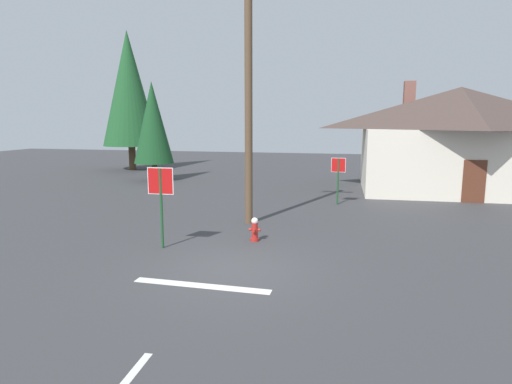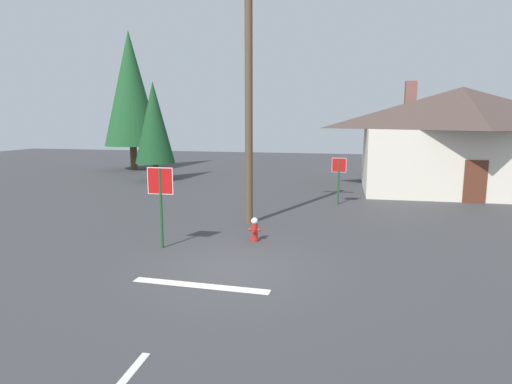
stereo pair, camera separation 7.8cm
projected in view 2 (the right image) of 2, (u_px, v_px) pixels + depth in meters
The scene contains 9 objects.
ground_plane at pixel (233, 270), 11.19m from camera, with size 80.00×80.00×0.10m, color #38383A.
lane_stop_bar at pixel (200, 285), 10.00m from camera, with size 3.32×0.30×0.01m, color silver.
stop_sign_near at pixel (161, 190), 12.70m from camera, with size 0.80×0.08×2.44m.
fire_hydrant at pixel (254, 229), 13.65m from camera, with size 0.38×0.33×0.76m.
utility_pole at pixel (249, 87), 15.28m from camera, with size 1.60×0.28×9.57m.
stop_sign_far at pixel (339, 172), 19.43m from camera, with size 0.65×0.08×2.13m.
house at pixel (459, 138), 22.91m from camera, with size 10.69×7.78×5.97m.
pine_tree_tall_left at pixel (154, 123), 26.98m from camera, with size 2.48×2.48×6.20m.
pine_tree_mid_left at pixel (131, 89), 32.49m from camera, with size 4.17×4.17×10.42m.
Camera 2 is at (3.04, -10.28, 3.80)m, focal length 30.20 mm.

